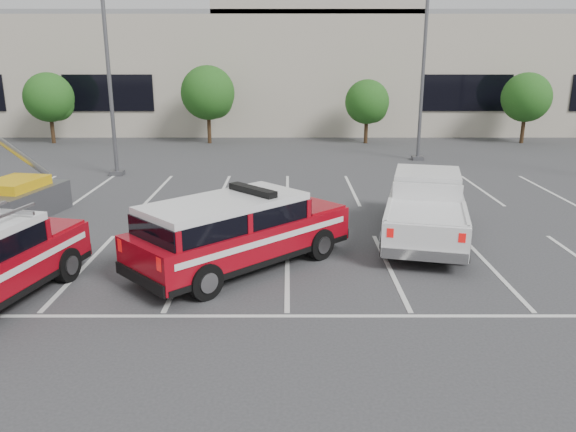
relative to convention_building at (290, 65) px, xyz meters
name	(u,v)px	position (x,y,z in m)	size (l,w,h in m)	color
ground	(287,268)	(-0.18, -31.86, -4.72)	(120.00, 120.00, 0.00)	#353538
stall_markings	(287,220)	(-0.18, -27.36, -4.71)	(23.00, 15.00, 0.01)	silver
convention_building	(290,65)	(0.00, 0.00, 0.00)	(60.00, 16.99, 13.20)	#B9AD9D
tree_left	(51,99)	(-15.09, -9.82, -1.95)	(3.07, 3.07, 4.42)	#3F2B19
tree_mid_left	(209,95)	(-5.09, -9.82, -1.68)	(3.37, 3.37, 4.85)	#3F2B19
tree_mid_right	(368,103)	(4.91, -9.82, -2.22)	(2.77, 2.77, 3.99)	#3F2B19
tree_right	(527,99)	(14.91, -9.82, -1.95)	(3.07, 3.07, 4.42)	#3F2B19
light_pole_left	(108,61)	(-8.18, -19.86, 0.47)	(0.90, 0.60, 10.24)	#59595E
light_pole_mid	(424,60)	(6.82, -15.86, 0.47)	(0.90, 0.60, 10.24)	#59595E
fire_chief_suv	(239,237)	(-1.45, -31.83, -3.86)	(5.84, 5.71, 2.11)	maroon
white_pickup	(425,212)	(4.06, -29.16, -3.94)	(3.63, 6.72, 1.96)	silver
utility_rig	(13,201)	(-9.62, -27.09, -4.11)	(3.57, 3.74, 3.04)	#59595E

